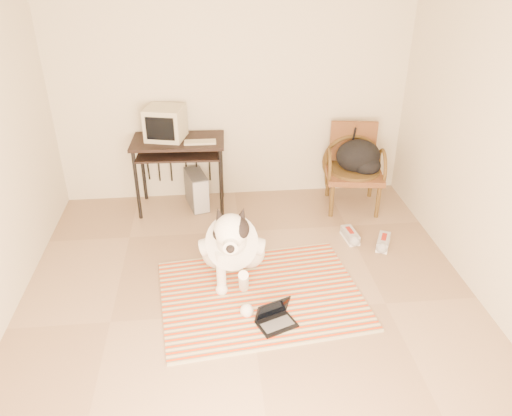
{
  "coord_description": "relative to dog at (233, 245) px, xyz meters",
  "views": [
    {
      "loc": [
        -0.29,
        -3.26,
        2.82
      ],
      "look_at": [
        0.1,
        0.55,
        0.71
      ],
      "focal_mm": 35.0,
      "sensor_mm": 36.0,
      "label": 1
    }
  ],
  "objects": [
    {
      "name": "floor",
      "position": [
        0.12,
        -0.51,
        -0.36
      ],
      "size": [
        4.5,
        4.5,
        0.0
      ],
      "primitive_type": "plane",
      "color": "#9A7C5E",
      "rests_on": "ground"
    },
    {
      "name": "wall_back",
      "position": [
        0.12,
        1.74,
        0.99
      ],
      "size": [
        4.5,
        0.0,
        4.5
      ],
      "primitive_type": "plane",
      "rotation": [
        1.57,
        0.0,
        0.0
      ],
      "color": "beige",
      "rests_on": "floor"
    },
    {
      "name": "rug",
      "position": [
        0.23,
        -0.29,
        -0.35
      ],
      "size": [
        1.87,
        1.51,
        0.02
      ],
      "color": "red",
      "rests_on": "floor"
    },
    {
      "name": "dog",
      "position": [
        0.0,
        0.0,
        0.0
      ],
      "size": [
        0.6,
        1.26,
        0.91
      ],
      "color": "white",
      "rests_on": "rug"
    },
    {
      "name": "laptop",
      "position": [
        0.3,
        -0.68,
        -0.29
      ],
      "size": [
        0.36,
        0.31,
        0.21
      ],
      "color": "black",
      "rests_on": "rug"
    },
    {
      "name": "computer_desk",
      "position": [
        -0.51,
        1.42,
        0.36
      ],
      "size": [
        1.03,
        0.6,
        0.84
      ],
      "color": "black",
      "rests_on": "floor"
    },
    {
      "name": "crt_monitor",
      "position": [
        -0.63,
        1.48,
        0.65
      ],
      "size": [
        0.47,
        0.46,
        0.35
      ],
      "color": "#B7AE90",
      "rests_on": "computer_desk"
    },
    {
      "name": "desk_keyboard",
      "position": [
        -0.26,
        1.3,
        0.49
      ],
      "size": [
        0.34,
        0.13,
        0.02
      ],
      "primitive_type": "cube",
      "rotation": [
        0.0,
        0.0,
        -0.01
      ],
      "color": "#B7AE90",
      "rests_on": "computer_desk"
    },
    {
      "name": "pc_tower",
      "position": [
        -0.34,
        1.44,
        -0.15
      ],
      "size": [
        0.29,
        0.48,
        0.42
      ],
      "color": "#515154",
      "rests_on": "floor"
    },
    {
      "name": "rattan_chair",
      "position": [
        1.47,
        1.32,
        0.11
      ],
      "size": [
        0.7,
        0.68,
        0.94
      ],
      "color": "brown",
      "rests_on": "floor"
    },
    {
      "name": "backpack",
      "position": [
        1.51,
        1.27,
        0.24
      ],
      "size": [
        0.5,
        0.45,
        0.37
      ],
      "color": "black",
      "rests_on": "rattan_chair"
    },
    {
      "name": "sneaker_left",
      "position": [
        1.26,
        0.54,
        -0.32
      ],
      "size": [
        0.15,
        0.3,
        0.1
      ],
      "color": "white",
      "rests_on": "floor"
    },
    {
      "name": "sneaker_right",
      "position": [
        1.56,
        0.38,
        -0.32
      ],
      "size": [
        0.23,
        0.31,
        0.1
      ],
      "color": "white",
      "rests_on": "floor"
    }
  ]
}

